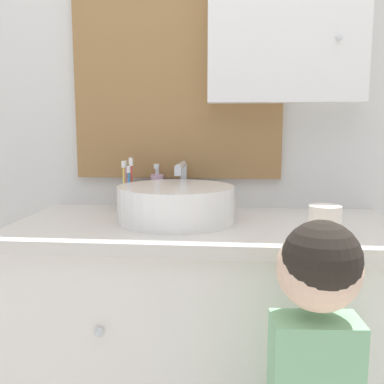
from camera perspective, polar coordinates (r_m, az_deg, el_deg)
name	(u,v)px	position (r m, az deg, el deg)	size (l,w,h in m)	color
wall_back	(215,86)	(1.57, 3.07, 13.92)	(3.20, 0.18, 2.50)	silver
vanity_counter	(205,353)	(1.45, 1.74, -20.64)	(1.16, 0.53, 0.85)	silver
sink_basin	(177,203)	(1.31, -2.06, -1.43)	(0.36, 0.41, 0.17)	white
toothbrush_holder	(129,197)	(1.48, -8.44, -0.69)	(0.08, 0.08, 0.18)	beige
soap_dispenser	(157,191)	(1.52, -4.63, 0.18)	(0.05, 0.05, 0.16)	#CCA3BC
child_figure	(314,384)	(1.01, 15.99, -23.35)	(0.19, 0.46, 0.96)	slate
drinking_cup	(325,224)	(1.12, 17.26, -4.10)	(0.08, 0.08, 0.09)	silver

